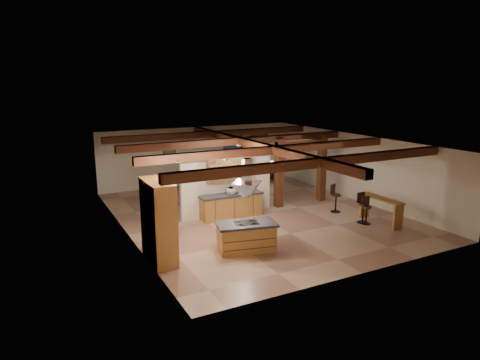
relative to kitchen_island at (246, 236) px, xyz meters
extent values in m
plane|color=tan|center=(2.05, 3.07, -0.46)|extent=(12.00, 12.00, 0.00)
plane|color=silver|center=(2.05, 9.07, 0.99)|extent=(10.00, 0.00, 10.00)
plane|color=silver|center=(2.05, -2.93, 0.99)|extent=(10.00, 0.00, 10.00)
plane|color=silver|center=(-2.95, 3.07, 0.99)|extent=(0.00, 12.00, 12.00)
plane|color=silver|center=(7.05, 3.07, 0.99)|extent=(0.00, 12.00, 12.00)
plane|color=#3C1B13|center=(2.05, 3.07, 2.44)|extent=(12.00, 12.00, 0.00)
cube|color=#422110|center=(2.05, -0.93, 2.30)|extent=(10.00, 0.25, 0.28)
cube|color=#422110|center=(2.05, 1.77, 2.30)|extent=(10.00, 0.25, 0.28)
cube|color=#422110|center=(2.05, 4.37, 2.30)|extent=(10.00, 0.25, 0.28)
cube|color=#422110|center=(2.05, 7.07, 2.30)|extent=(10.00, 0.25, 0.28)
cube|color=#422110|center=(2.05, 3.07, 2.30)|extent=(0.28, 12.00, 0.28)
cube|color=#422110|center=(3.45, 3.57, 0.99)|extent=(0.30, 0.30, 2.90)
cube|color=#422110|center=(5.65, 3.57, 0.99)|extent=(0.30, 0.30, 2.90)
cube|color=#422110|center=(4.55, 3.57, 2.14)|extent=(2.50, 0.28, 0.28)
cube|color=silver|center=(1.05, 3.57, 0.64)|extent=(3.80, 0.18, 2.20)
cube|color=#A57535|center=(-2.62, 0.47, 0.74)|extent=(0.64, 1.60, 2.40)
cube|color=silver|center=(-2.32, 0.47, 0.69)|extent=(0.06, 0.62, 0.95)
cube|color=black|center=(-2.28, 0.47, 0.89)|extent=(0.01, 0.50, 0.28)
cube|color=#A57535|center=(1.05, 3.18, -0.03)|extent=(2.40, 0.60, 0.86)
cube|color=black|center=(1.05, 3.18, 0.44)|extent=(2.50, 0.66, 0.08)
cube|color=#A57535|center=(1.05, 3.39, 1.39)|extent=(1.80, 0.34, 0.95)
cube|color=silver|center=(1.05, 3.21, 1.39)|extent=(1.74, 0.02, 0.90)
pyramid|color=silver|center=(0.00, 0.00, 1.27)|extent=(1.10, 1.10, 0.45)
cube|color=silver|center=(0.00, 0.00, 2.08)|extent=(0.26, 0.22, 0.73)
cube|color=#422110|center=(4.05, 9.01, 1.04)|extent=(1.10, 0.05, 1.70)
cube|color=black|center=(4.05, 8.98, 1.04)|extent=(0.95, 0.02, 1.55)
cube|color=#422110|center=(5.65, 9.01, 1.04)|extent=(1.10, 0.05, 1.70)
cube|color=black|center=(5.65, 8.98, 1.04)|extent=(0.95, 0.02, 1.55)
cube|color=#422110|center=(0.55, 9.01, 1.24)|extent=(0.65, 0.04, 0.85)
cube|color=#285D34|center=(0.55, 8.99, 1.24)|extent=(0.55, 0.01, 0.75)
cylinder|color=silver|center=(-0.55, 0.27, 2.41)|extent=(0.16, 0.16, 0.03)
cylinder|color=silver|center=(1.05, 2.57, 2.41)|extent=(0.16, 0.16, 0.03)
cylinder|color=silver|center=(-1.95, 0.57, 2.41)|extent=(0.16, 0.16, 0.03)
cube|color=#A57535|center=(0.00, 0.00, -0.05)|extent=(1.86, 1.22, 0.82)
cube|color=black|center=(0.00, 0.00, 0.40)|extent=(2.00, 1.35, 0.08)
cube|color=black|center=(0.00, 0.00, 0.44)|extent=(0.80, 0.62, 0.02)
imported|color=#421910|center=(2.53, 6.35, -0.10)|extent=(2.22, 1.57, 0.71)
imported|color=black|center=(5.07, 8.14, -0.17)|extent=(2.10, 1.49, 0.57)
imported|color=silver|center=(1.11, 3.18, 0.60)|extent=(0.50, 0.42, 0.24)
cube|color=#A57535|center=(5.61, 0.00, 0.49)|extent=(0.48, 1.85, 0.06)
cube|color=#A57535|center=(5.61, -0.83, 0.01)|extent=(0.42, 0.10, 0.92)
cube|color=#A57535|center=(5.62, 0.84, 0.01)|extent=(0.42, 0.10, 0.92)
cube|color=#422110|center=(6.11, 8.43, -0.17)|extent=(0.53, 0.53, 0.58)
cylinder|color=black|center=(6.11, 8.43, 0.20)|extent=(0.06, 0.06, 0.16)
cone|color=#F9DB95|center=(6.11, 8.43, 0.36)|extent=(0.28, 0.28, 0.18)
cylinder|color=black|center=(5.11, 0.18, 0.18)|extent=(0.32, 0.32, 0.06)
cube|color=black|center=(5.16, 0.33, 0.39)|extent=(0.30, 0.13, 0.36)
cylinder|color=black|center=(5.11, 0.18, -0.14)|extent=(0.05, 0.05, 0.62)
cylinder|color=black|center=(5.11, 0.18, -0.44)|extent=(0.36, 0.36, 0.03)
cylinder|color=black|center=(5.08, 0.34, 0.25)|extent=(0.35, 0.35, 0.07)
cube|color=black|center=(5.09, 0.51, 0.48)|extent=(0.34, 0.06, 0.39)
cylinder|color=black|center=(5.08, 0.34, -0.10)|extent=(0.06, 0.06, 0.69)
cylinder|color=black|center=(5.08, 0.34, -0.44)|extent=(0.39, 0.39, 0.03)
cylinder|color=black|center=(5.08, 1.87, 0.25)|extent=(0.35, 0.35, 0.07)
cube|color=black|center=(5.03, 2.03, 0.47)|extent=(0.33, 0.15, 0.39)
cylinder|color=black|center=(5.08, 1.87, -0.10)|extent=(0.06, 0.06, 0.68)
cylinder|color=black|center=(5.08, 1.87, -0.44)|extent=(0.39, 0.39, 0.03)
cube|color=#422110|center=(1.85, 5.75, -0.04)|extent=(0.41, 0.41, 0.06)
cube|color=#422110|center=(1.86, 5.95, 0.30)|extent=(0.39, 0.07, 0.69)
cylinder|color=#422110|center=(1.68, 5.61, -0.26)|extent=(0.05, 0.05, 0.39)
cylinder|color=#422110|center=(1.99, 5.59, -0.26)|extent=(0.05, 0.05, 0.39)
cylinder|color=#422110|center=(1.70, 5.92, -0.26)|extent=(0.05, 0.05, 0.39)
cylinder|color=#422110|center=(2.01, 5.90, -0.26)|extent=(0.05, 0.05, 0.39)
cube|color=#422110|center=(1.94, 7.04, -0.04)|extent=(0.41, 0.41, 0.06)
cube|color=#422110|center=(1.92, 6.84, 0.30)|extent=(0.39, 0.07, 0.69)
cylinder|color=#422110|center=(2.11, 7.18, -0.26)|extent=(0.05, 0.05, 0.39)
cylinder|color=#422110|center=(1.79, 7.20, -0.26)|extent=(0.05, 0.05, 0.39)
cylinder|color=#422110|center=(2.08, 6.87, -0.26)|extent=(0.05, 0.05, 0.39)
cylinder|color=#422110|center=(1.77, 6.89, -0.26)|extent=(0.05, 0.05, 0.39)
cube|color=#422110|center=(3.13, 5.66, -0.04)|extent=(0.41, 0.41, 0.06)
cube|color=#422110|center=(3.14, 5.85, 0.30)|extent=(0.39, 0.07, 0.69)
cylinder|color=#422110|center=(2.96, 5.52, -0.26)|extent=(0.05, 0.05, 0.39)
cylinder|color=#422110|center=(3.27, 5.50, -0.26)|extent=(0.05, 0.05, 0.39)
cylinder|color=#422110|center=(2.98, 5.83, -0.26)|extent=(0.05, 0.05, 0.39)
cylinder|color=#422110|center=(3.29, 5.81, -0.26)|extent=(0.05, 0.05, 0.39)
cube|color=#422110|center=(3.22, 6.94, -0.04)|extent=(0.41, 0.41, 0.06)
cube|color=#422110|center=(3.21, 6.75, 0.30)|extent=(0.39, 0.07, 0.69)
cylinder|color=#422110|center=(3.39, 7.09, -0.26)|extent=(0.05, 0.05, 0.39)
cylinder|color=#422110|center=(3.08, 7.11, -0.26)|extent=(0.05, 0.05, 0.39)
cylinder|color=#422110|center=(3.36, 6.78, -0.26)|extent=(0.05, 0.05, 0.39)
cylinder|color=#422110|center=(3.05, 6.80, -0.26)|extent=(0.05, 0.05, 0.39)
camera|label=1|loc=(-5.92, -10.98, 4.67)|focal=32.00mm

